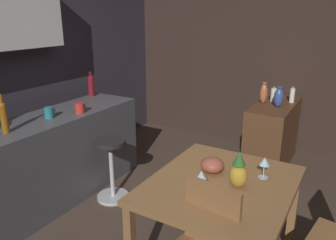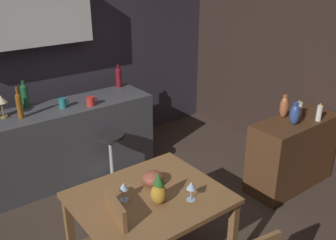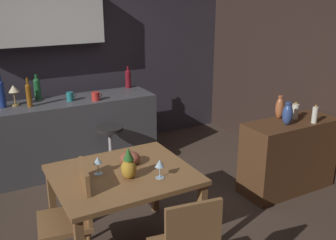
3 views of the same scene
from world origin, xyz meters
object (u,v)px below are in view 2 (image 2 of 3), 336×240
wine_bottle_green (25,94)px  vase_ceramic_blue (295,114)px  wine_bottle_amber (19,104)px  cup_teal (63,103)px  pillar_candle_short (299,109)px  fruit_bowl (153,178)px  sideboard_cabinet (292,153)px  wine_bottle_ruby (119,77)px  dining_table (150,205)px  cup_red (91,101)px  wine_glass_right (124,187)px  bar_stool (111,158)px  pillar_candle_tall (319,113)px  vase_copper (284,107)px  counter_lamp (1,101)px  pineapple_centerpiece (159,190)px  wine_glass_left (191,186)px

wine_bottle_green → vase_ceramic_blue: 2.97m
wine_bottle_amber → wine_bottle_green: wine_bottle_amber is taller
cup_teal → pillar_candle_short: 2.64m
pillar_candle_short → vase_ceramic_blue: (-0.23, -0.11, 0.03)m
fruit_bowl → cup_teal: 1.71m
sideboard_cabinet → wine_bottle_ruby: 2.35m
dining_table → cup_red: size_ratio=8.61×
cup_teal → dining_table: bearing=-92.3°
sideboard_cabinet → wine_bottle_amber: 3.04m
wine_glass_right → wine_bottle_green: wine_bottle_green is taller
sideboard_cabinet → wine_bottle_ruby: bearing=118.6°
bar_stool → pillar_candle_tall: 2.35m
pillar_candle_short → vase_copper: vase_copper is taller
counter_lamp → vase_copper: bearing=-33.5°
sideboard_cabinet → wine_glass_right: (-2.23, -0.04, 0.45)m
sideboard_cabinet → pineapple_centerpiece: pineapple_centerpiece is taller
cup_red → pillar_candle_tall: size_ratio=0.64×
sideboard_cabinet → pillar_candle_short: (0.09, 0.05, 0.49)m
vase_ceramic_blue → cup_teal: bearing=136.1°
cup_red → wine_bottle_green: bearing=146.1°
fruit_bowl → counter_lamp: size_ratio=0.72×
pineapple_centerpiece → cup_teal: cup_teal is taller
wine_bottle_ruby → vase_ceramic_blue: (0.94, -2.04, -0.10)m
pineapple_centerpiece → vase_ceramic_blue: vase_ceramic_blue is taller
wine_bottle_amber → pillar_candle_tall: (2.61, -1.84, -0.14)m
wine_bottle_amber → cup_red: wine_bottle_amber is taller
wine_glass_left → counter_lamp: 2.30m
dining_table → pineapple_centerpiece: pineapple_centerpiece is taller
wine_glass_right → pillar_candle_short: 2.33m
sideboard_cabinet → wine_bottle_green: bearing=139.2°
pineapple_centerpiece → wine_bottle_amber: 1.97m
bar_stool → wine_bottle_ruby: size_ratio=2.18×
wine_bottle_amber → counter_lamp: 0.19m
cup_red → pillar_candle_short: pillar_candle_short is taller
dining_table → cup_teal: bearing=87.7°
sideboard_cabinet → vase_copper: 0.56m
wine_bottle_green → counter_lamp: bearing=-149.6°
dining_table → vase_copper: (1.98, 0.25, 0.30)m
wine_bottle_ruby → counter_lamp: 1.52m
cup_red → wine_bottle_amber: bearing=171.6°
wine_bottle_ruby → cup_red: 0.74m
sideboard_cabinet → counter_lamp: 3.23m
dining_table → fruit_bowl: bearing=45.8°
wine_glass_right → vase_copper: (2.17, 0.18, 0.09)m
wine_bottle_green → pillar_candle_short: bearing=-38.9°
wine_bottle_green → cup_teal: 0.44m
vase_ceramic_blue → wine_bottle_ruby: bearing=114.7°
wine_bottle_amber → wine_bottle_green: (0.15, 0.29, -0.00)m
cup_red → vase_copper: 2.17m
pillar_candle_tall → pillar_candle_short: (-0.07, 0.21, -0.01)m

